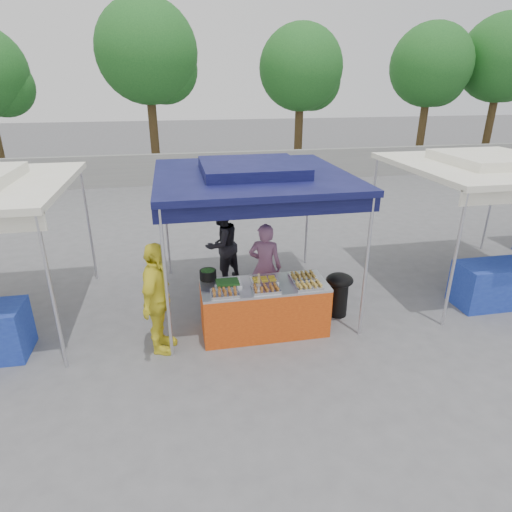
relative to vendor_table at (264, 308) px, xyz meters
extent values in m
plane|color=slate|center=(0.00, 0.10, -0.43)|extent=(80.00, 80.00, 0.00)
cube|color=gray|center=(0.00, 11.10, 0.17)|extent=(40.00, 0.25, 1.20)
cylinder|color=silver|center=(-1.50, -0.40, 0.72)|extent=(0.05, 0.05, 2.30)
cylinder|color=silver|center=(1.50, -0.40, 0.72)|extent=(0.05, 0.05, 2.30)
cylinder|color=silver|center=(-1.50, 2.60, 0.72)|extent=(0.05, 0.05, 2.30)
cylinder|color=silver|center=(1.50, 2.60, 0.72)|extent=(0.05, 0.05, 2.30)
cube|color=#111345|center=(0.00, 1.10, 1.92)|extent=(3.20, 3.20, 0.10)
cube|color=#111345|center=(0.00, 1.10, 2.05)|extent=(1.65, 1.65, 0.18)
cube|color=#111345|center=(0.00, -0.40, 1.77)|extent=(3.20, 0.04, 0.25)
cylinder|color=silver|center=(-3.00, -0.40, 0.72)|extent=(0.05, 0.05, 2.30)
cylinder|color=silver|center=(-3.00, 2.60, 0.72)|extent=(0.05, 0.05, 2.30)
cylinder|color=silver|center=(3.00, -0.40, 0.72)|extent=(0.05, 0.05, 2.30)
cylinder|color=silver|center=(3.00, 2.60, 0.72)|extent=(0.05, 0.05, 2.30)
cylinder|color=silver|center=(6.00, 2.60, 0.72)|extent=(0.05, 0.05, 2.30)
cube|color=white|center=(4.50, 1.10, 1.92)|extent=(3.20, 3.20, 0.10)
cube|color=white|center=(4.50, 1.10, 2.05)|extent=(1.65, 1.65, 0.18)
cube|color=#213CAE|center=(4.50, 0.10, -0.03)|extent=(1.80, 0.70, 0.80)
sphere|color=#226422|center=(-7.55, 13.51, 3.17)|extent=(2.32, 2.32, 2.32)
cylinder|color=#45331A|center=(-1.96, 13.10, 1.75)|extent=(0.36, 0.36, 4.35)
sphere|color=#226422|center=(-1.96, 13.10, 4.42)|extent=(3.98, 3.98, 3.98)
sphere|color=#226422|center=(-1.36, 13.30, 3.80)|extent=(2.74, 2.74, 2.74)
cylinder|color=#45331A|center=(4.33, 13.04, 1.51)|extent=(0.36, 0.36, 3.86)
sphere|color=#226422|center=(4.33, 13.04, 3.88)|extent=(3.53, 3.53, 3.53)
sphere|color=#226422|center=(4.93, 13.24, 3.32)|extent=(2.43, 2.43, 2.43)
cylinder|color=#45331A|center=(10.55, 13.38, 1.57)|extent=(0.36, 0.36, 3.99)
sphere|color=#226422|center=(10.55, 13.38, 4.02)|extent=(3.65, 3.65, 3.65)
sphere|color=#226422|center=(11.15, 13.58, 3.45)|extent=(2.51, 2.51, 2.51)
cylinder|color=#45331A|center=(14.03, 13.19, 1.71)|extent=(0.36, 0.36, 4.26)
sphere|color=#226422|center=(14.03, 13.19, 4.32)|extent=(3.90, 3.90, 3.90)
sphere|color=#226422|center=(14.63, 13.39, 3.72)|extent=(2.68, 2.68, 2.68)
cube|color=#D04812|center=(0.00, 0.00, -0.02)|extent=(2.00, 0.80, 0.81)
cube|color=silver|center=(0.00, 0.00, 0.40)|extent=(2.00, 0.80, 0.04)
cube|color=silver|center=(-0.66, -0.24, 0.45)|extent=(0.42, 0.30, 0.05)
cube|color=brown|center=(-0.66, -0.24, 0.49)|extent=(0.35, 0.25, 0.02)
cube|color=silver|center=(-0.03, -0.23, 0.45)|extent=(0.42, 0.30, 0.05)
cube|color=brown|center=(-0.03, -0.23, 0.49)|extent=(0.35, 0.25, 0.02)
cube|color=silver|center=(0.65, -0.24, 0.45)|extent=(0.42, 0.30, 0.05)
cube|color=gold|center=(0.65, -0.24, 0.49)|extent=(0.35, 0.25, 0.02)
cube|color=silver|center=(-0.58, 0.07, 0.45)|extent=(0.42, 0.30, 0.05)
cube|color=#235D20|center=(-0.58, 0.07, 0.49)|extent=(0.35, 0.25, 0.02)
cube|color=silver|center=(0.01, 0.08, 0.45)|extent=(0.42, 0.30, 0.05)
cube|color=gold|center=(0.01, 0.08, 0.49)|extent=(0.35, 0.25, 0.02)
cube|color=silver|center=(0.66, 0.10, 0.45)|extent=(0.42, 0.30, 0.05)
cube|color=gold|center=(0.66, 0.10, 0.49)|extent=(0.35, 0.25, 0.02)
cylinder|color=black|center=(-0.86, 0.36, 0.50)|extent=(0.27, 0.27, 0.16)
cylinder|color=silver|center=(-0.13, -0.20, 0.48)|extent=(0.08, 0.08, 0.10)
cylinder|color=black|center=(1.38, 0.27, -0.11)|extent=(0.32, 0.32, 0.63)
ellipsoid|color=black|center=(1.38, 0.27, 0.25)|extent=(0.46, 0.46, 0.21)
cube|color=#152AAE|center=(-0.43, 0.65, -0.29)|extent=(0.46, 0.32, 0.27)
cube|color=#152AAE|center=(0.26, 0.58, -0.27)|extent=(0.53, 0.37, 0.32)
cube|color=#152AAE|center=(0.26, 0.58, 0.04)|extent=(0.50, 0.35, 0.30)
imported|color=#935D82|center=(0.18, 0.77, 0.37)|extent=(0.68, 0.57, 1.60)
imported|color=black|center=(-0.44, 1.96, 0.39)|extent=(1.01, 0.97, 1.63)
imported|color=yellow|center=(-1.65, -0.22, 0.44)|extent=(0.67, 1.09, 1.74)
camera|label=1|loc=(-1.29, -5.92, 3.42)|focal=30.00mm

